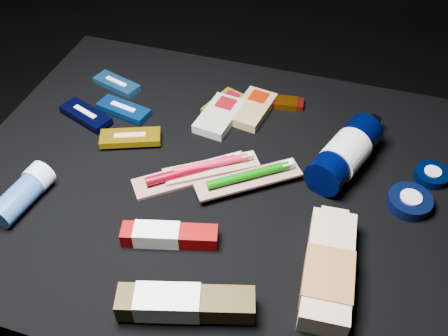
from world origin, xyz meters
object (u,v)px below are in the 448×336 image
(lotion_bottle, at_px, (345,153))
(bodywash_bottle, at_px, (328,271))
(deodorant_stick, at_px, (23,193))
(toothpaste_carton_red, at_px, (165,235))

(lotion_bottle, bearing_deg, bodywash_bottle, -67.22)
(deodorant_stick, height_order, toothpaste_carton_red, deodorant_stick)
(toothpaste_carton_red, bearing_deg, lotion_bottle, 30.92)
(lotion_bottle, xyz_separation_m, bodywash_bottle, (0.01, -0.26, -0.01))
(bodywash_bottle, relative_size, toothpaste_carton_red, 1.34)
(bodywash_bottle, distance_m, toothpaste_carton_red, 0.28)
(bodywash_bottle, bearing_deg, toothpaste_carton_red, 177.44)
(lotion_bottle, distance_m, bodywash_bottle, 0.26)
(deodorant_stick, xyz_separation_m, toothpaste_carton_red, (0.28, -0.00, -0.01))
(lotion_bottle, relative_size, deodorant_stick, 1.81)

